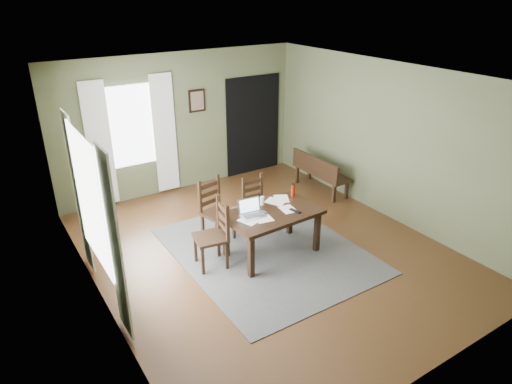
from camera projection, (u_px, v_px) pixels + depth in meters
ground at (266, 251)px, 7.18m from camera, size 5.00×6.00×0.01m
room_shell at (268, 141)px, 6.43m from camera, size 5.02×6.02×2.71m
rug at (266, 250)px, 7.17m from camera, size 2.60×3.20×0.01m
dining_table at (272, 217)px, 6.84m from camera, size 1.46×0.91×0.71m
chair_end at (214, 235)px, 6.61m from camera, size 0.52×0.52×1.03m
chair_back_left at (216, 210)px, 7.34m from camera, size 0.53×0.53×1.02m
chair_back_right at (257, 204)px, 7.63m from camera, size 0.41×0.41×0.93m
bench at (319, 170)px, 9.06m from camera, size 0.43×1.34×0.75m
laptop at (251, 211)px, 6.69m from camera, size 0.38×0.31×0.24m
computer_mouse at (264, 213)px, 6.74m from camera, size 0.06×0.10×0.03m
tv_remote at (295, 211)px, 6.80m from camera, size 0.09×0.20×0.02m
drinking_glass at (262, 201)px, 6.99m from camera, size 0.07×0.07×0.14m
water_bottle at (293, 191)px, 7.25m from camera, size 0.08×0.08×0.23m
paper_a at (248, 221)px, 6.55m from camera, size 0.29×0.33×0.00m
paper_b at (288, 209)px, 6.88m from camera, size 0.25×0.30×0.00m
paper_c at (275, 202)px, 7.12m from camera, size 0.34×0.37×0.00m
paper_d at (281, 199)px, 7.21m from camera, size 0.34×0.37×0.00m
paper_e at (263, 218)px, 6.63m from camera, size 0.29×0.35×0.00m
window_left at (89, 200)px, 5.51m from camera, size 0.01×1.30×1.70m
window_back at (131, 126)px, 8.35m from camera, size 1.00×0.01×1.50m
curtain_left_near at (115, 246)px, 5.00m from camera, size 0.03×0.48×2.30m
curtain_left_far at (78, 194)px, 6.25m from camera, size 0.03×0.48×2.30m
curtain_back_left at (100, 146)px, 8.12m from camera, size 0.44×0.03×2.30m
curtain_back_right at (165, 134)px, 8.74m from camera, size 0.44×0.03×2.30m
framed_picture at (197, 101)px, 8.89m from camera, size 0.34×0.03×0.44m
doorway_back at (253, 125)px, 9.82m from camera, size 1.30×0.03×2.10m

